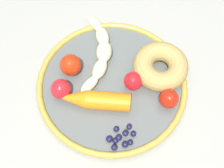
# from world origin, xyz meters

# --- Properties ---
(dining_table) EXTENTS (0.91, 0.89, 0.75)m
(dining_table) POSITION_xyz_m (0.00, 0.00, 0.65)
(dining_table) COLOR gray
(dining_table) RESTS_ON ground_plane
(plate) EXTENTS (0.28, 0.28, 0.02)m
(plate) POSITION_xyz_m (-0.04, -0.01, 0.76)
(plate) COLOR #555B59
(plate) RESTS_ON dining_table
(banana) EXTENTS (0.10, 0.17, 0.03)m
(banana) POSITION_xyz_m (-0.04, -0.08, 0.77)
(banana) COLOR beige
(banana) RESTS_ON plate
(carrot_orange) EXTENTS (0.13, 0.09, 0.03)m
(carrot_orange) POSITION_xyz_m (0.01, 0.01, 0.77)
(carrot_orange) COLOR orange
(carrot_orange) RESTS_ON plate
(donut) EXTENTS (0.14, 0.14, 0.04)m
(donut) POSITION_xyz_m (-0.13, -0.00, 0.78)
(donut) COLOR #AC8F4D
(donut) RESTS_ON plate
(blueberry_pile) EXTENTS (0.05, 0.04, 0.02)m
(blueberry_pile) POSITION_xyz_m (-0.01, 0.09, 0.77)
(blueberry_pile) COLOR #191638
(blueberry_pile) RESTS_ON plate
(tomato_near) EXTENTS (0.04, 0.04, 0.04)m
(tomato_near) POSITION_xyz_m (0.05, -0.03, 0.78)
(tomato_near) COLOR red
(tomato_near) RESTS_ON plate
(tomato_mid) EXTENTS (0.04, 0.04, 0.04)m
(tomato_mid) POSITION_xyz_m (-0.12, 0.06, 0.78)
(tomato_mid) COLOR red
(tomato_mid) RESTS_ON plate
(tomato_far) EXTENTS (0.04, 0.04, 0.04)m
(tomato_far) POSITION_xyz_m (0.02, -0.07, 0.78)
(tomato_far) COLOR red
(tomato_far) RESTS_ON plate
(tomato_extra) EXTENTS (0.03, 0.03, 0.03)m
(tomato_extra) POSITION_xyz_m (-0.07, 0.01, 0.78)
(tomato_extra) COLOR red
(tomato_extra) RESTS_ON plate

